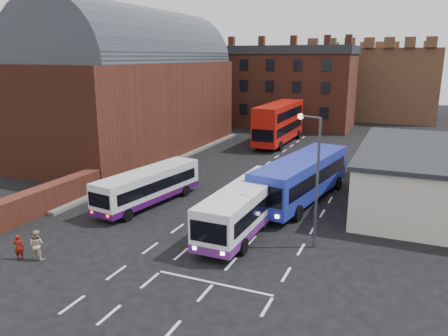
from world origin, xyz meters
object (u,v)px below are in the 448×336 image
at_px(street_lamp, 314,170).
at_px(pedestrian_beige, 37,245).
at_px(bus_red_double, 279,123).
at_px(bus_white_inbound, 246,204).
at_px(bus_white_outbound, 149,184).
at_px(pedestrian_red, 19,247).
at_px(bus_blue, 302,176).

xyz_separation_m(street_lamp, pedestrian_beige, (-13.18, -7.45, -3.75)).
xyz_separation_m(bus_red_double, street_lamp, (10.24, -28.83, 1.91)).
height_order(bus_white_inbound, pedestrian_beige, bus_white_inbound).
height_order(bus_white_outbound, pedestrian_beige, bus_white_outbound).
bearing_deg(bus_red_double, bus_white_inbound, 102.49).
bearing_deg(pedestrian_red, bus_white_outbound, -125.66).
distance_m(bus_white_outbound, pedestrian_red, 10.63).
xyz_separation_m(bus_blue, pedestrian_beige, (-10.82, -15.18, -1.16)).
relative_size(bus_white_inbound, pedestrian_red, 7.51).
xyz_separation_m(bus_white_outbound, pedestrian_red, (-1.54, -10.49, -0.83)).
height_order(bus_blue, pedestrian_red, bus_blue).
bearing_deg(street_lamp, bus_white_inbound, 168.83).
distance_m(bus_blue, bus_red_double, 22.53).
relative_size(bus_white_inbound, pedestrian_beige, 6.35).
xyz_separation_m(bus_white_inbound, bus_red_double, (-5.95, 27.98, 0.98)).
distance_m(bus_white_outbound, bus_blue, 11.41).
bearing_deg(bus_blue, bus_white_outbound, 35.67).
distance_m(bus_red_double, street_lamp, 30.65).
relative_size(bus_white_inbound, bus_blue, 0.84).
xyz_separation_m(street_lamp, pedestrian_red, (-14.10, -7.83, -3.88)).
bearing_deg(bus_white_inbound, bus_blue, -104.40).
height_order(bus_white_outbound, bus_white_inbound, bus_white_inbound).
relative_size(pedestrian_red, pedestrian_beige, 0.84).
height_order(bus_blue, bus_red_double, bus_red_double).
bearing_deg(bus_red_double, pedestrian_red, 84.46).
height_order(bus_white_inbound, bus_blue, bus_blue).
bearing_deg(pedestrian_red, bus_white_inbound, -165.84).
bearing_deg(bus_blue, bus_red_double, -60.24).
distance_m(bus_white_inbound, bus_blue, 7.16).
xyz_separation_m(bus_white_outbound, bus_red_double, (2.32, 26.16, 1.14)).
distance_m(bus_white_outbound, pedestrian_beige, 10.15).
xyz_separation_m(bus_white_inbound, pedestrian_beige, (-8.89, -8.29, -0.86)).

